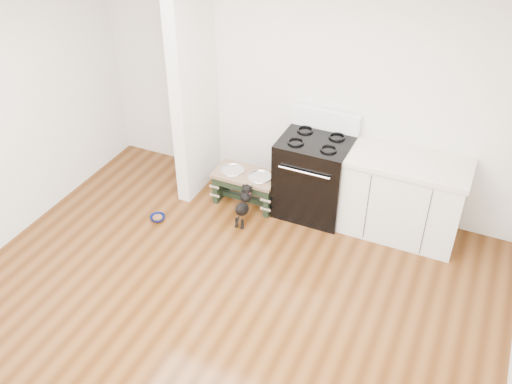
# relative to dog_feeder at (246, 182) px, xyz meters

# --- Properties ---
(ground) EXTENTS (5.00, 5.00, 0.00)m
(ground) POSITION_rel_dog_feeder_xyz_m (0.50, -1.97, -0.29)
(ground) COLOR #43230C
(ground) RESTS_ON ground
(room_shell) EXTENTS (5.00, 5.00, 5.00)m
(room_shell) POSITION_rel_dog_feeder_xyz_m (0.50, -1.97, 1.33)
(room_shell) COLOR silver
(room_shell) RESTS_ON ground
(partition_wall) EXTENTS (0.15, 0.80, 2.70)m
(partition_wall) POSITION_rel_dog_feeder_xyz_m (-0.68, 0.13, 1.06)
(partition_wall) COLOR silver
(partition_wall) RESTS_ON ground
(oven_range) EXTENTS (0.76, 0.69, 1.14)m
(oven_range) POSITION_rel_dog_feeder_xyz_m (0.75, 0.19, 0.19)
(oven_range) COLOR black
(oven_range) RESTS_ON ground
(cabinet_run) EXTENTS (1.24, 0.64, 0.91)m
(cabinet_run) POSITION_rel_dog_feeder_xyz_m (1.73, 0.21, 0.17)
(cabinet_run) COLOR silver
(cabinet_run) RESTS_ON ground
(dog_feeder) EXTENTS (0.73, 0.39, 0.42)m
(dog_feeder) POSITION_rel_dog_feeder_xyz_m (0.00, 0.00, 0.00)
(dog_feeder) COLOR black
(dog_feeder) RESTS_ON ground
(puppy) EXTENTS (0.13, 0.38, 0.45)m
(puppy) POSITION_rel_dog_feeder_xyz_m (0.13, -0.34, -0.04)
(puppy) COLOR black
(puppy) RESTS_ON ground
(floor_bowl) EXTENTS (0.21, 0.21, 0.05)m
(floor_bowl) POSITION_rel_dog_feeder_xyz_m (-0.76, -0.71, -0.26)
(floor_bowl) COLOR #0B154E
(floor_bowl) RESTS_ON ground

